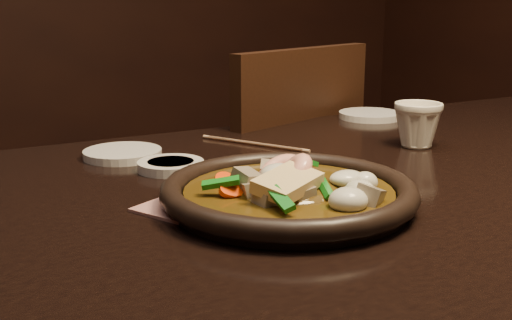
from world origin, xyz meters
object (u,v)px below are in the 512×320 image
table (378,234)px  plate (289,193)px  tea_cup (418,123)px  chair (260,223)px

table → plate: (-0.17, -0.03, 0.09)m
plate → tea_cup: 0.39m
table → tea_cup: bearing=35.7°
table → plate: plate is taller
tea_cup → chair: bearing=98.2°
plate → tea_cup: bearing=25.0°
tea_cup → plate: bearing=-155.0°
table → plate: bearing=-169.9°
plate → tea_cup: size_ratio=3.84×
chair → plate: size_ratio=2.86×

